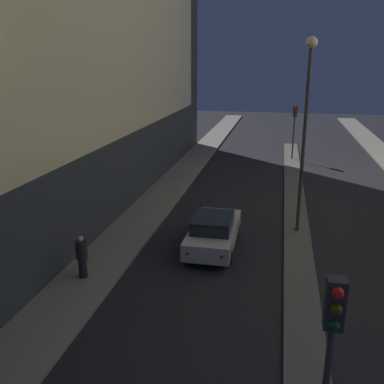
# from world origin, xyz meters

# --- Properties ---
(median_strip) EXTENTS (1.19, 38.51, 0.11)m
(median_strip) POSITION_xyz_m (0.00, 20.26, 0.05)
(median_strip) COLOR #56544F
(median_strip) RESTS_ON ground
(traffic_light_near) EXTENTS (0.32, 0.42, 4.30)m
(traffic_light_near) POSITION_xyz_m (0.00, 4.43, 3.27)
(traffic_light_near) COLOR #383838
(traffic_light_near) RESTS_ON median_strip
(traffic_light_mid) EXTENTS (0.32, 0.42, 4.30)m
(traffic_light_mid) POSITION_xyz_m (0.00, 32.87, 3.27)
(traffic_light_mid) COLOR #383838
(traffic_light_mid) RESTS_ON median_strip
(street_lamp) EXTENTS (0.49, 0.49, 8.61)m
(street_lamp) POSITION_xyz_m (0.00, 17.29, 5.76)
(street_lamp) COLOR #383838
(street_lamp) RESTS_ON median_strip
(car_left_lane) EXTENTS (1.87, 4.56, 1.57)m
(car_left_lane) POSITION_xyz_m (-3.58, 14.67, 0.79)
(car_left_lane) COLOR #B2B2B7
(car_left_lane) RESTS_ON ground
(pedestrian_on_left_sidewalk) EXTENTS (0.42, 0.42, 1.62)m
(pedestrian_on_left_sidewalk) POSITION_xyz_m (-7.81, 10.94, 0.99)
(pedestrian_on_left_sidewalk) COLOR black
(pedestrian_on_left_sidewalk) RESTS_ON sidewalk_left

